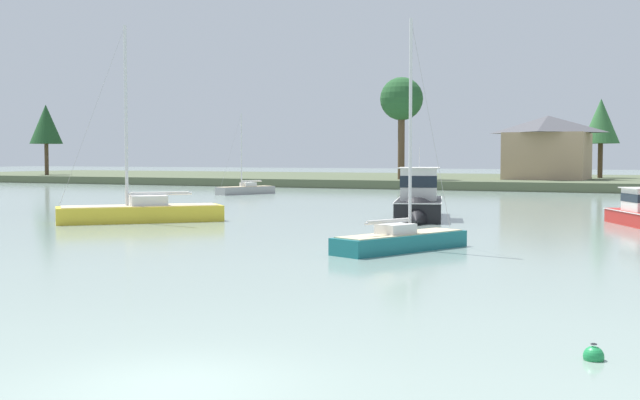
{
  "coord_description": "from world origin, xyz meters",
  "views": [
    {
      "loc": [
        7.89,
        -10.99,
        3.83
      ],
      "look_at": [
        -9.28,
        25.89,
        1.65
      ],
      "focal_mm": 44.74,
      "sensor_mm": 36.0,
      "label": 1
    }
  ],
  "objects_px": {
    "sailboat_grey": "(246,192)",
    "mooring_buoy_orange": "(625,195)",
    "sailboat_yellow": "(141,217)",
    "mooring_buoy_green": "(594,356)",
    "cruiser_black": "(419,207)",
    "sailboat_teal": "(401,245)"
  },
  "relations": [
    {
      "from": "sailboat_yellow",
      "to": "mooring_buoy_green",
      "type": "bearing_deg",
      "value": -38.94
    },
    {
      "from": "mooring_buoy_green",
      "to": "cruiser_black",
      "type": "bearing_deg",
      "value": 113.42
    },
    {
      "from": "sailboat_yellow",
      "to": "mooring_buoy_green",
      "type": "height_order",
      "value": "sailboat_yellow"
    },
    {
      "from": "sailboat_grey",
      "to": "mooring_buoy_orange",
      "type": "relative_size",
      "value": 21.21
    },
    {
      "from": "sailboat_yellow",
      "to": "sailboat_grey",
      "type": "distance_m",
      "value": 35.72
    },
    {
      "from": "mooring_buoy_orange",
      "to": "sailboat_yellow",
      "type": "bearing_deg",
      "value": -117.0
    },
    {
      "from": "sailboat_grey",
      "to": "mooring_buoy_orange",
      "type": "distance_m",
      "value": 38.45
    },
    {
      "from": "sailboat_teal",
      "to": "mooring_buoy_orange",
      "type": "bearing_deg",
      "value": 84.85
    },
    {
      "from": "cruiser_black",
      "to": "mooring_buoy_green",
      "type": "xyz_separation_m",
      "value": [
        13.57,
        -31.34,
        -0.71
      ]
    },
    {
      "from": "cruiser_black",
      "to": "mooring_buoy_orange",
      "type": "height_order",
      "value": "cruiser_black"
    },
    {
      "from": "sailboat_teal",
      "to": "sailboat_grey",
      "type": "xyz_separation_m",
      "value": [
        -31.27,
        40.92,
        -0.01
      ]
    },
    {
      "from": "sailboat_grey",
      "to": "mooring_buoy_green",
      "type": "distance_m",
      "value": 69.21
    },
    {
      "from": "sailboat_teal",
      "to": "mooring_buoy_orange",
      "type": "height_order",
      "value": "sailboat_teal"
    },
    {
      "from": "sailboat_teal",
      "to": "sailboat_yellow",
      "type": "bearing_deg",
      "value": 158.61
    },
    {
      "from": "sailboat_yellow",
      "to": "sailboat_grey",
      "type": "bearing_deg",
      "value": 110.25
    },
    {
      "from": "mooring_buoy_orange",
      "to": "sailboat_teal",
      "type": "bearing_deg",
      "value": -95.15
    },
    {
      "from": "sailboat_teal",
      "to": "cruiser_black",
      "type": "xyz_separation_m",
      "value": [
        -4.42,
        16.08,
        0.56
      ]
    },
    {
      "from": "sailboat_teal",
      "to": "mooring_buoy_orange",
      "type": "relative_size",
      "value": 23.75
    },
    {
      "from": "sailboat_yellow",
      "to": "sailboat_grey",
      "type": "height_order",
      "value": "sailboat_yellow"
    },
    {
      "from": "sailboat_teal",
      "to": "mooring_buoy_green",
      "type": "xyz_separation_m",
      "value": [
        9.15,
        -15.26,
        -0.15
      ]
    },
    {
      "from": "mooring_buoy_green",
      "to": "sailboat_yellow",
      "type": "bearing_deg",
      "value": 141.06
    },
    {
      "from": "mooring_buoy_orange",
      "to": "sailboat_grey",
      "type": "bearing_deg",
      "value": -160.03
    }
  ]
}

